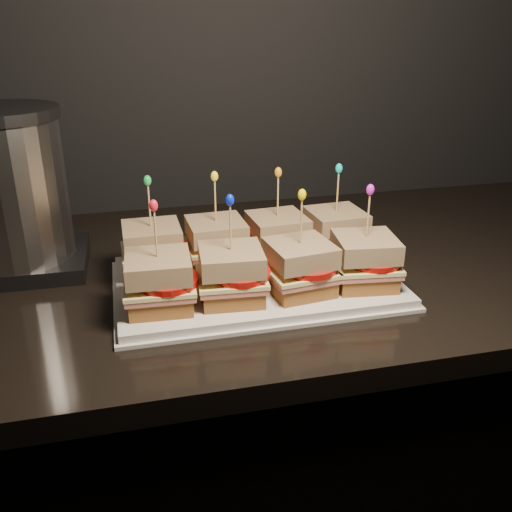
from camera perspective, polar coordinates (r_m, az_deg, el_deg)
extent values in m
cube|color=black|center=(1.51, 22.48, 21.59)|extent=(4.00, 0.04, 2.70)
cube|color=black|center=(1.31, 3.78, -20.16)|extent=(2.28, 0.67, 0.90)
cube|color=black|center=(1.05, 4.45, -1.10)|extent=(2.32, 0.71, 0.04)
cube|color=white|center=(0.92, 0.00, -2.62)|extent=(0.44, 0.27, 0.02)
cube|color=white|center=(0.92, 0.00, -2.96)|extent=(0.45, 0.28, 0.01)
cube|color=#583412|center=(0.95, -10.17, -0.78)|extent=(0.09, 0.09, 0.02)
cube|color=#B85B55|center=(0.94, -10.24, 0.12)|extent=(0.10, 0.10, 0.01)
cube|color=#FFF398|center=(0.94, -10.27, 0.51)|extent=(0.10, 0.10, 0.01)
cylinder|color=#AE110C|center=(0.93, -9.55, 0.87)|extent=(0.09, 0.09, 0.01)
cube|color=#4F2712|center=(0.93, -10.39, 2.07)|extent=(0.09, 0.09, 0.03)
cylinder|color=tan|center=(0.92, -10.60, 4.72)|extent=(0.00, 0.00, 0.09)
ellipsoid|color=green|center=(0.90, -10.81, 7.42)|extent=(0.01, 0.01, 0.02)
cube|color=#583412|center=(0.96, -3.93, -0.19)|extent=(0.09, 0.09, 0.02)
cube|color=#B85B55|center=(0.95, -3.96, 0.71)|extent=(0.10, 0.10, 0.01)
cube|color=#FFF398|center=(0.95, -3.97, 1.10)|extent=(0.10, 0.10, 0.01)
cylinder|color=#AE110C|center=(0.94, -3.20, 1.45)|extent=(0.09, 0.09, 0.01)
cube|color=#4F2712|center=(0.94, -4.01, 2.64)|extent=(0.09, 0.09, 0.03)
cylinder|color=tan|center=(0.93, -4.09, 5.27)|extent=(0.00, 0.00, 0.09)
ellipsoid|color=yellow|center=(0.91, -4.17, 7.96)|extent=(0.01, 0.01, 0.02)
cube|color=#583412|center=(0.98, 2.11, 0.38)|extent=(0.10, 0.10, 0.02)
cube|color=#B85B55|center=(0.97, 2.13, 1.27)|extent=(0.10, 0.10, 0.01)
cube|color=#FFF398|center=(0.97, 2.13, 1.65)|extent=(0.11, 0.10, 0.01)
cylinder|color=#AE110C|center=(0.97, 2.92, 1.99)|extent=(0.09, 0.09, 0.01)
cube|color=#4F2712|center=(0.96, 2.16, 3.16)|extent=(0.10, 0.10, 0.03)
cylinder|color=tan|center=(0.95, 2.20, 5.74)|extent=(0.00, 0.00, 0.09)
ellipsoid|color=orange|center=(0.94, 2.24, 8.37)|extent=(0.01, 0.01, 0.02)
cube|color=#583412|center=(1.01, 7.84, 0.92)|extent=(0.09, 0.09, 0.02)
cube|color=#B85B55|center=(1.01, 7.89, 1.78)|extent=(0.10, 0.10, 0.01)
cube|color=#FFF398|center=(1.00, 7.92, 2.15)|extent=(0.11, 0.10, 0.01)
cylinder|color=#AE110C|center=(1.00, 8.70, 2.49)|extent=(0.09, 0.09, 0.01)
cube|color=#4F2712|center=(0.99, 8.00, 3.63)|extent=(0.10, 0.10, 0.03)
cylinder|color=tan|center=(0.98, 8.15, 6.12)|extent=(0.00, 0.00, 0.09)
ellipsoid|color=#0ABFBC|center=(0.97, 8.30, 8.67)|extent=(0.01, 0.01, 0.02)
cube|color=#583412|center=(0.84, -9.53, -4.22)|extent=(0.09, 0.09, 0.02)
cube|color=#B85B55|center=(0.83, -9.61, -3.22)|extent=(0.10, 0.10, 0.01)
cube|color=#FFF398|center=(0.83, -9.64, -2.78)|extent=(0.10, 0.10, 0.01)
cylinder|color=#AE110C|center=(0.82, -8.80, -2.41)|extent=(0.09, 0.09, 0.01)
cube|color=#4F2712|center=(0.81, -9.77, -1.05)|extent=(0.10, 0.10, 0.03)
cylinder|color=tan|center=(0.80, -9.99, 1.92)|extent=(0.00, 0.00, 0.09)
ellipsoid|color=red|center=(0.78, -10.22, 4.99)|extent=(0.01, 0.01, 0.02)
cube|color=#583412|center=(0.85, -2.45, -3.50)|extent=(0.10, 0.10, 0.02)
cube|color=#B85B55|center=(0.84, -2.47, -2.51)|extent=(0.10, 0.10, 0.01)
cube|color=#FFF398|center=(0.84, -2.48, -2.08)|extent=(0.11, 0.10, 0.01)
cylinder|color=#AE110C|center=(0.83, -1.59, -1.70)|extent=(0.09, 0.09, 0.01)
cube|color=#4F2712|center=(0.83, -2.51, -0.36)|extent=(0.10, 0.10, 0.03)
cylinder|color=tan|center=(0.81, -2.57, 2.59)|extent=(0.00, 0.00, 0.09)
ellipsoid|color=#081ECC|center=(0.79, -2.62, 5.63)|extent=(0.01, 0.01, 0.02)
cube|color=#583412|center=(0.87, 4.34, -2.76)|extent=(0.10, 0.10, 0.02)
cube|color=#B85B55|center=(0.86, 4.37, -1.79)|extent=(0.11, 0.11, 0.01)
cube|color=#FFF398|center=(0.86, 4.38, -1.37)|extent=(0.11, 0.11, 0.01)
cylinder|color=#AE110C|center=(0.86, 5.28, -1.00)|extent=(0.09, 0.09, 0.01)
cube|color=#4F2712|center=(0.85, 4.44, 0.31)|extent=(0.10, 0.10, 0.03)
cylinder|color=tan|center=(0.83, 4.53, 3.18)|extent=(0.00, 0.00, 0.09)
ellipsoid|color=yellow|center=(0.82, 4.63, 6.14)|extent=(0.01, 0.01, 0.02)
cube|color=#583412|center=(0.91, 10.67, -2.04)|extent=(0.10, 0.10, 0.02)
cube|color=#B85B55|center=(0.90, 10.75, -1.10)|extent=(0.11, 0.11, 0.01)
cube|color=#FFF398|center=(0.90, 10.78, -0.69)|extent=(0.11, 0.11, 0.01)
cylinder|color=#AE110C|center=(0.89, 11.67, -0.33)|extent=(0.09, 0.09, 0.01)
cube|color=#4F2712|center=(0.89, 10.91, 0.93)|extent=(0.10, 0.10, 0.03)
cylinder|color=tan|center=(0.87, 11.14, 3.69)|extent=(0.00, 0.00, 0.09)
ellipsoid|color=#C41DC5|center=(0.86, 11.37, 6.53)|extent=(0.01, 0.01, 0.02)
cube|color=#262628|center=(1.06, -22.21, -0.55)|extent=(0.22, 0.18, 0.03)
cylinder|color=silver|center=(1.02, -23.29, 6.07)|extent=(0.18, 0.18, 0.23)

